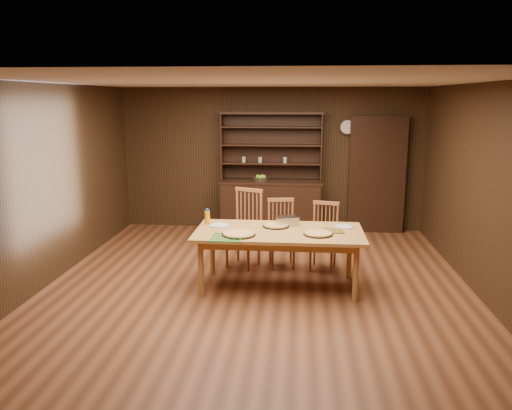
# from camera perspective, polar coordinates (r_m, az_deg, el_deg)

# --- Properties ---
(floor) EXTENTS (6.00, 6.00, 0.00)m
(floor) POSITION_cam_1_polar(r_m,az_deg,el_deg) (6.63, 0.22, -9.17)
(floor) COLOR brown
(floor) RESTS_ON ground
(room_shell) EXTENTS (6.00, 6.00, 6.00)m
(room_shell) POSITION_cam_1_polar(r_m,az_deg,el_deg) (6.23, 0.24, 4.48)
(room_shell) COLOR silver
(room_shell) RESTS_ON floor
(china_hutch) EXTENTS (1.84, 0.52, 2.17)m
(china_hutch) POSITION_cam_1_polar(r_m,az_deg,el_deg) (9.10, 1.69, 0.66)
(china_hutch) COLOR black
(china_hutch) RESTS_ON floor
(doorway) EXTENTS (1.00, 0.18, 2.10)m
(doorway) POSITION_cam_1_polar(r_m,az_deg,el_deg) (9.26, 13.61, 3.37)
(doorway) COLOR black
(doorway) RESTS_ON floor
(wall_clock) EXTENTS (0.30, 0.05, 0.30)m
(wall_clock) POSITION_cam_1_polar(r_m,az_deg,el_deg) (9.16, 10.39, 8.77)
(wall_clock) COLOR black
(wall_clock) RESTS_ON room_shell
(dining_table) EXTENTS (2.14, 1.07, 0.75)m
(dining_table) POSITION_cam_1_polar(r_m,az_deg,el_deg) (6.39, 2.64, -3.55)
(dining_table) COLOR #BE8742
(dining_table) RESTS_ON floor
(chair_left) EXTENTS (0.59, 0.58, 1.12)m
(chair_left) POSITION_cam_1_polar(r_m,az_deg,el_deg) (7.26, -1.19, -2.29)
(chair_left) COLOR #B06A3C
(chair_left) RESTS_ON floor
(chair_center) EXTENTS (0.46, 0.45, 0.99)m
(chair_center) POSITION_cam_1_polar(r_m,az_deg,el_deg) (7.25, 2.91, -2.95)
(chair_center) COLOR #B06A3C
(chair_center) RESTS_ON floor
(chair_right) EXTENTS (0.47, 0.45, 0.96)m
(chair_right) POSITION_cam_1_polar(r_m,az_deg,el_deg) (7.21, 7.80, -3.25)
(chair_right) COLOR #B06A3C
(chair_right) RESTS_ON floor
(pizza_left) EXTENTS (0.42, 0.42, 0.04)m
(pizza_left) POSITION_cam_1_polar(r_m,az_deg,el_deg) (6.15, -1.98, -3.33)
(pizza_left) COLOR black
(pizza_left) RESTS_ON dining_table
(pizza_right) EXTENTS (0.37, 0.37, 0.04)m
(pizza_right) POSITION_cam_1_polar(r_m,az_deg,el_deg) (6.22, 7.12, -3.25)
(pizza_right) COLOR black
(pizza_right) RESTS_ON dining_table
(pizza_center) EXTENTS (0.35, 0.35, 0.04)m
(pizza_center) POSITION_cam_1_polar(r_m,az_deg,el_deg) (6.56, 2.30, -2.35)
(pizza_center) COLOR black
(pizza_center) RESTS_ON dining_table
(cooling_rack) EXTENTS (0.45, 0.45, 0.02)m
(cooling_rack) POSITION_cam_1_polar(r_m,az_deg,el_deg) (6.05, -3.38, -3.70)
(cooling_rack) COLOR #0B9933
(cooling_rack) RESTS_ON dining_table
(plate_left) EXTENTS (0.27, 0.27, 0.02)m
(plate_left) POSITION_cam_1_polar(r_m,az_deg,el_deg) (6.62, -4.18, -2.32)
(plate_left) COLOR silver
(plate_left) RESTS_ON dining_table
(plate_right) EXTENTS (0.25, 0.25, 0.02)m
(plate_right) POSITION_cam_1_polar(r_m,az_deg,el_deg) (6.63, 10.00, -2.45)
(plate_right) COLOR silver
(plate_right) RESTS_ON dining_table
(foil_dish) EXTENTS (0.33, 0.28, 0.11)m
(foil_dish) POSITION_cam_1_polar(r_m,az_deg,el_deg) (6.67, 3.59, -1.78)
(foil_dish) COLOR silver
(foil_dish) RESTS_ON dining_table
(juice_bottle) EXTENTS (0.07, 0.07, 0.21)m
(juice_bottle) POSITION_cam_1_polar(r_m,az_deg,el_deg) (6.70, -5.59, -1.38)
(juice_bottle) COLOR orange
(juice_bottle) RESTS_ON dining_table
(pot_holder_a) EXTENTS (0.20, 0.20, 0.01)m
(pot_holder_a) POSITION_cam_1_polar(r_m,az_deg,el_deg) (6.39, 9.14, -2.99)
(pot_holder_a) COLOR #A92213
(pot_holder_a) RESTS_ON dining_table
(pot_holder_b) EXTENTS (0.22, 0.22, 0.01)m
(pot_holder_b) POSITION_cam_1_polar(r_m,az_deg,el_deg) (6.45, 8.52, -2.82)
(pot_holder_b) COLOR #A92213
(pot_holder_b) RESTS_ON dining_table
(fruit_bowl) EXTENTS (0.30, 0.30, 0.12)m
(fruit_bowl) POSITION_cam_1_polar(r_m,az_deg,el_deg) (8.98, 0.55, 3.01)
(fruit_bowl) COLOR black
(fruit_bowl) RESTS_ON china_hutch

